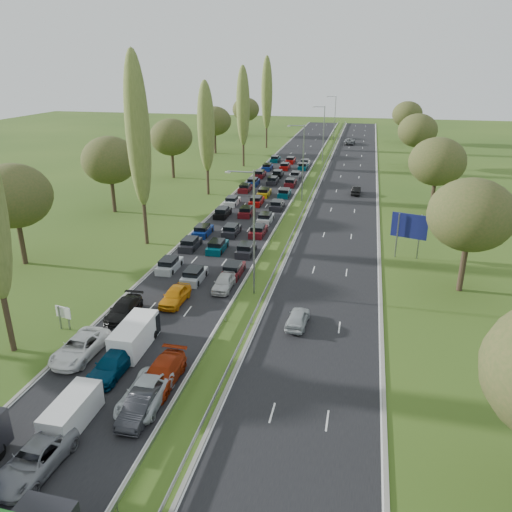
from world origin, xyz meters
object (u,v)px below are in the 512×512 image
Objects in this scene: info_sign at (64,315)px; white_van_rear at (136,334)px; near_car_3 at (124,309)px; white_van_front at (74,410)px; direction_sign at (409,228)px; near_car_2 at (80,347)px.

white_van_rear is at bearing -9.85° from info_sign.
near_car_3 is at bearing 38.66° from info_sign.
near_car_3 is 0.95× the size of white_van_rear.
white_van_front is at bearing -55.25° from info_sign.
direction_sign reaches higher than white_van_rear.
white_van_front is (3.32, -13.36, 0.21)m from near_car_3.
near_car_3 is 0.96× the size of direction_sign.
white_van_front is 12.54m from info_sign.
white_van_rear is 32.75m from direction_sign.
near_car_3 is 13.76m from white_van_front.
near_car_2 reaches higher than near_car_3.
white_van_rear reaches higher than white_van_front.
direction_sign is at bearing 48.07° from near_car_2.
white_van_rear is at bearing 34.08° from near_car_2.
white_van_rear is (-0.15, 9.08, 0.14)m from white_van_front.
direction_sign is at bearing 37.03° from near_car_3.
white_van_front reaches higher than near_car_2.
white_van_rear is (3.54, 2.25, 0.30)m from near_car_2.
near_car_2 is 4.92m from info_sign.
near_car_2 is 2.64× the size of info_sign.
white_van_rear is at bearing -55.10° from near_car_3.
white_van_front reaches higher than near_car_3.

